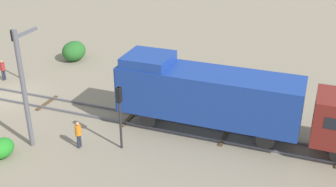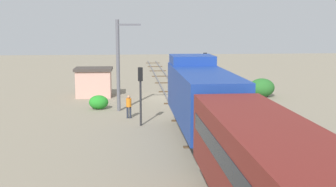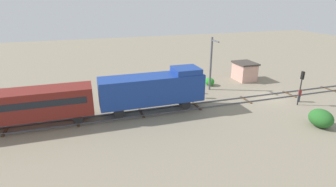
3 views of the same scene
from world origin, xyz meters
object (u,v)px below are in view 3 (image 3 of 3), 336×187
(passenger_car_leading, at_px, (15,105))
(worker_by_signal, at_px, (193,86))
(traffic_signal_near, at_px, (302,82))
(worker_near_track, at_px, (300,94))
(traffic_signal_mid, at_px, (178,77))
(locomotive, at_px, (154,88))
(relay_hut, at_px, (244,71))
(catenary_mast, at_px, (211,62))

(passenger_car_leading, distance_m, worker_by_signal, 20.25)
(traffic_signal_near, distance_m, worker_near_track, 2.19)
(passenger_car_leading, height_order, worker_by_signal, passenger_car_leading)
(traffic_signal_near, xyz_separation_m, traffic_signal_mid, (6.60, 12.55, -0.08))
(traffic_signal_mid, bearing_deg, locomotive, 130.11)
(traffic_signal_near, bearing_deg, passenger_car_leading, 83.90)
(passenger_car_leading, relative_size, worker_near_track, 8.24)
(locomotive, distance_m, passenger_car_leading, 13.34)
(relay_hut, bearing_deg, worker_near_track, -172.98)
(traffic_signal_near, bearing_deg, traffic_signal_mid, 62.26)
(traffic_signal_mid, bearing_deg, worker_by_signal, -71.39)
(traffic_signal_mid, height_order, worker_near_track, traffic_signal_mid)
(locomotive, bearing_deg, worker_near_track, -97.82)
(passenger_car_leading, xyz_separation_m, traffic_signal_near, (-3.20, -29.92, 0.31))
(passenger_car_leading, height_order, worker_near_track, passenger_car_leading)
(catenary_mast, distance_m, relay_hut, 7.89)
(traffic_signal_near, distance_m, relay_hut, 10.80)
(passenger_car_leading, distance_m, worker_near_track, 30.93)
(traffic_signal_mid, relative_size, worker_near_track, 2.32)
(worker_near_track, bearing_deg, worker_by_signal, 24.68)
(locomotive, distance_m, catenary_mast, 10.48)
(traffic_signal_near, height_order, worker_by_signal, traffic_signal_near)
(traffic_signal_near, height_order, relay_hut, traffic_signal_near)
(relay_hut, bearing_deg, worker_by_signal, 108.55)
(passenger_car_leading, relative_size, catenary_mast, 1.96)
(relay_hut, bearing_deg, locomotive, 114.78)
(worker_near_track, relative_size, relay_hut, 0.49)
(passenger_car_leading, bearing_deg, traffic_signal_near, -96.10)
(worker_by_signal, height_order, relay_hut, relay_hut)
(passenger_car_leading, xyz_separation_m, traffic_signal_mid, (3.40, -17.37, 0.23))
(locomotive, height_order, worker_near_track, locomotive)
(catenary_mast, relative_size, relay_hut, 2.04)
(passenger_car_leading, relative_size, traffic_signal_mid, 3.55)
(worker_near_track, relative_size, worker_by_signal, 1.00)
(catenary_mast, bearing_deg, worker_by_signal, 104.78)
(worker_by_signal, relative_size, relay_hut, 0.49)
(worker_by_signal, bearing_deg, passenger_car_leading, -42.05)
(traffic_signal_near, height_order, catenary_mast, catenary_mast)
(passenger_car_leading, bearing_deg, relay_hut, -75.77)
(passenger_car_leading, height_order, traffic_signal_mid, traffic_signal_mid)
(passenger_car_leading, distance_m, catenary_mast, 23.09)
(passenger_car_leading, bearing_deg, worker_near_track, -94.46)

